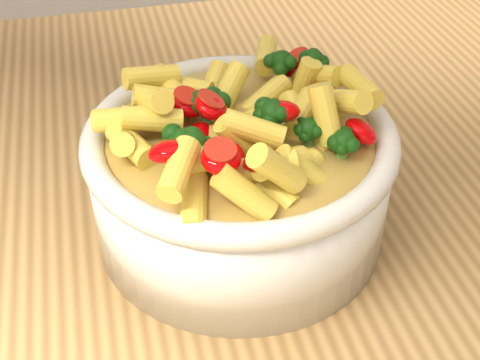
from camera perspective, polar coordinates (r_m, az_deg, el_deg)
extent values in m
cube|color=#B4874D|center=(0.54, -3.27, -4.28)|extent=(1.20, 0.80, 0.04)
cylinder|color=#B4874D|center=(1.26, 19.62, -4.75)|extent=(0.05, 0.05, 0.86)
cylinder|color=silver|center=(0.49, 0.00, -0.39)|extent=(0.21, 0.21, 0.08)
ellipsoid|color=silver|center=(0.50, 0.00, -2.72)|extent=(0.20, 0.20, 0.03)
torus|color=silver|center=(0.46, 0.00, 3.70)|extent=(0.22, 0.22, 0.02)
ellipsoid|color=gold|center=(0.46, 0.00, 3.70)|extent=(0.19, 0.19, 0.02)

